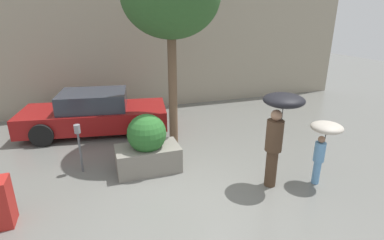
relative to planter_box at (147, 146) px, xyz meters
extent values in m
plane|color=slate|center=(0.66, -1.33, -0.63)|extent=(40.00, 40.00, 0.00)
cube|color=#9E937F|center=(0.66, 5.17, 2.37)|extent=(18.00, 0.30, 6.00)
cube|color=gray|center=(0.00, 0.00, -0.32)|extent=(1.49, 0.83, 0.61)
sphere|color=#286028|center=(0.00, 0.00, 0.32)|extent=(0.91, 0.91, 0.91)
cylinder|color=#473323|center=(2.40, -1.53, -0.21)|extent=(0.25, 0.25, 0.84)
cylinder|color=#473323|center=(2.40, -1.53, 0.55)|extent=(0.35, 0.35, 0.67)
sphere|color=#997056|center=(2.40, -1.53, 1.00)|extent=(0.23, 0.23, 0.23)
cylinder|color=#4C4C51|center=(2.56, -1.50, 0.94)|extent=(0.02, 0.02, 0.71)
ellipsoid|color=black|center=(2.56, -1.50, 1.29)|extent=(0.84, 0.84, 0.27)
cylinder|color=#669ED1|center=(3.41, -1.77, -0.35)|extent=(0.16, 0.16, 0.55)
cylinder|color=#669ED1|center=(3.41, -1.77, 0.14)|extent=(0.23, 0.23, 0.43)
sphere|color=#997056|center=(3.41, -1.77, 0.43)|extent=(0.15, 0.15, 0.15)
cylinder|color=#4C4C51|center=(3.51, -1.76, 0.42)|extent=(0.02, 0.02, 0.52)
ellipsoid|color=beige|center=(3.51, -1.76, 0.68)|extent=(0.67, 0.67, 0.21)
cube|color=maroon|center=(-1.10, 3.02, -0.15)|extent=(4.61, 2.44, 0.59)
cube|color=#2D333D|center=(-1.10, 3.02, 0.41)|extent=(2.18, 1.80, 0.53)
cylinder|color=black|center=(-2.58, 2.35, -0.30)|extent=(0.68, 0.32, 0.66)
cylinder|color=black|center=(-2.31, 4.11, -0.30)|extent=(0.68, 0.32, 0.66)
cylinder|color=black|center=(0.10, 1.93, -0.30)|extent=(0.68, 0.32, 0.66)
cylinder|color=black|center=(0.38, 3.68, -0.30)|extent=(0.68, 0.32, 0.66)
cylinder|color=brown|center=(1.00, 1.34, 1.02)|extent=(0.24, 0.24, 3.30)
cylinder|color=#595B60|center=(-1.51, 0.43, -0.13)|extent=(0.05, 0.05, 0.99)
cylinder|color=gray|center=(-1.51, 0.43, 0.46)|extent=(0.14, 0.14, 0.20)
camera|label=1|loc=(-1.05, -6.41, 2.96)|focal=28.00mm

